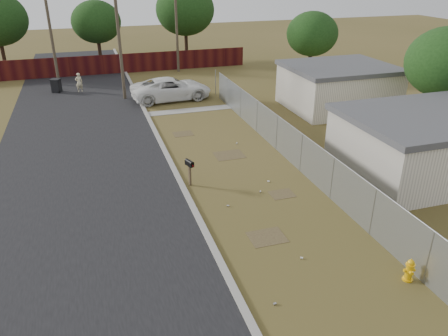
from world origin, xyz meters
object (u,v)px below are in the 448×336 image
object	(u,v)px
fire_hydrant	(409,270)
mailbox	(190,165)
pickup_truck	(171,89)
pedestrian	(79,82)
trash_bin	(56,85)

from	to	relation	value
fire_hydrant	mailbox	distance (m)	10.37
mailbox	pickup_truck	xyz separation A→B (m)	(2.04, 14.51, -0.19)
fire_hydrant	pickup_truck	xyz separation A→B (m)	(-3.26, 23.40, 0.45)
fire_hydrant	mailbox	xyz separation A→B (m)	(-5.30, 8.90, 0.64)
mailbox	pedestrian	world-z (taller)	pedestrian
pickup_truck	trash_bin	size ratio (longest dim) A/B	5.58
fire_hydrant	mailbox	size ratio (longest dim) A/B	0.65
fire_hydrant	pickup_truck	bearing A→B (deg)	97.93
trash_bin	mailbox	bearing A→B (deg)	-71.51
fire_hydrant	pedestrian	world-z (taller)	pedestrian
fire_hydrant	trash_bin	world-z (taller)	trash_bin
pickup_truck	trash_bin	world-z (taller)	pickup_truck
mailbox	pickup_truck	world-z (taller)	pickup_truck
pickup_truck	fire_hydrant	bearing A→B (deg)	-176.38
mailbox	pedestrian	distance (m)	19.50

